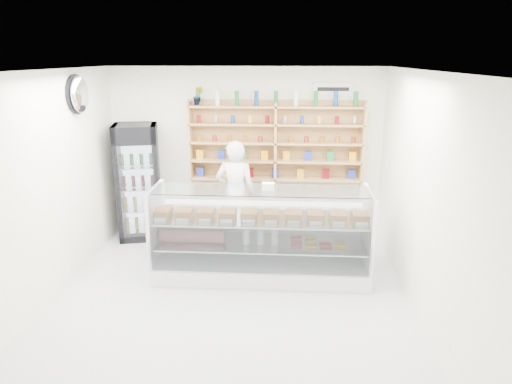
{
  "coord_description": "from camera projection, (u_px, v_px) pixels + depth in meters",
  "views": [
    {
      "loc": [
        0.66,
        -5.0,
        2.95
      ],
      "look_at": [
        0.27,
        0.9,
        1.19
      ],
      "focal_mm": 32.0,
      "sensor_mm": 36.0,
      "label": 1
    }
  ],
  "objects": [
    {
      "name": "wall_sign",
      "position": [
        333.0,
        89.0,
        7.24
      ],
      "size": [
        0.62,
        0.03,
        0.2
      ],
      "primitive_type": "cube",
      "color": "white",
      "rests_on": "back_wall"
    },
    {
      "name": "room",
      "position": [
        227.0,
        196.0,
        5.26
      ],
      "size": [
        5.0,
        5.0,
        5.0
      ],
      "color": "#B3B4B8",
      "rests_on": "ground"
    },
    {
      "name": "display_counter",
      "position": [
        261.0,
        252.0,
        6.29
      ],
      "size": [
        2.92,
        0.87,
        1.27
      ],
      "color": "white",
      "rests_on": "floor"
    },
    {
      "name": "shop_worker",
      "position": [
        235.0,
        194.0,
        7.21
      ],
      "size": [
        0.65,
        0.44,
        1.72
      ],
      "primitive_type": "imported",
      "rotation": [
        0.0,
        0.0,
        3.09
      ],
      "color": "silver",
      "rests_on": "floor"
    },
    {
      "name": "wall_shelving",
      "position": [
        276.0,
        143.0,
        7.41
      ],
      "size": [
        2.84,
        0.28,
        1.33
      ],
      "color": "tan",
      "rests_on": "back_wall"
    },
    {
      "name": "drinks_cooler",
      "position": [
        138.0,
        182.0,
        7.54
      ],
      "size": [
        0.82,
        0.81,
        1.91
      ],
      "rotation": [
        0.0,
        0.0,
        0.24
      ],
      "color": "black",
      "rests_on": "floor"
    },
    {
      "name": "security_mirror",
      "position": [
        80.0,
        94.0,
        6.24
      ],
      "size": [
        0.15,
        0.5,
        0.5
      ],
      "primitive_type": "ellipsoid",
      "color": "silver",
      "rests_on": "left_wall"
    },
    {
      "name": "potted_plant",
      "position": [
        198.0,
        96.0,
        7.28
      ],
      "size": [
        0.17,
        0.13,
        0.3
      ],
      "primitive_type": "imported",
      "rotation": [
        0.0,
        0.0,
        0.02
      ],
      "color": "#1E6626",
      "rests_on": "wall_shelving"
    }
  ]
}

